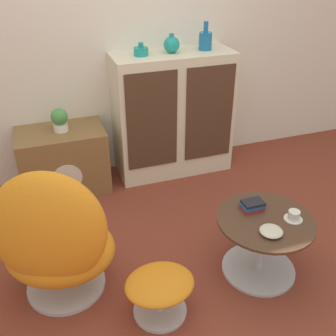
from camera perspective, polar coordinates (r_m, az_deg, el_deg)
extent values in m
plane|color=brown|center=(2.69, 2.97, -14.88)|extent=(12.00, 12.00, 0.00)
cube|color=silver|center=(3.44, -6.75, 20.01)|extent=(6.40, 0.06, 2.60)
cube|color=beige|center=(3.54, 0.71, 7.76)|extent=(1.03, 0.41, 1.10)
cube|color=#472D1E|center=(3.26, -2.31, 6.70)|extent=(0.43, 0.01, 0.83)
cube|color=#472D1E|center=(3.43, 6.03, 7.81)|extent=(0.43, 0.01, 0.83)
cube|color=brown|center=(3.46, -14.89, 1.09)|extent=(0.72, 0.45, 0.55)
cylinder|color=beige|center=(3.28, -14.36, -1.43)|extent=(0.24, 0.01, 0.24)
cylinder|color=#B7B7BC|center=(2.68, -14.47, -15.99)|extent=(0.49, 0.49, 0.02)
cylinder|color=#B7B7BC|center=(2.63, -14.68, -14.88)|extent=(0.06, 0.06, 0.12)
ellipsoid|color=orange|center=(2.48, -15.34, -11.35)|extent=(0.81, 0.76, 0.31)
ellipsoid|color=orange|center=(2.24, -17.09, -8.41)|extent=(0.76, 0.62, 0.70)
cylinder|color=#B7B7BC|center=(2.47, -1.16, -19.92)|extent=(0.32, 0.32, 0.02)
cylinder|color=#B7B7BC|center=(2.40, -1.19, -18.53)|extent=(0.04, 0.04, 0.16)
ellipsoid|color=orange|center=(2.31, -1.22, -16.47)|extent=(0.40, 0.34, 0.09)
cylinder|color=#B7B7BC|center=(2.77, 12.94, -14.01)|extent=(0.48, 0.48, 0.02)
cylinder|color=#B7B7BC|center=(2.63, 13.45, -10.85)|extent=(0.04, 0.04, 0.39)
cylinder|color=#472D1E|center=(2.51, 14.00, -7.37)|extent=(0.60, 0.60, 0.02)
cylinder|color=teal|center=(3.28, -3.94, 16.52)|extent=(0.12, 0.12, 0.06)
cylinder|color=teal|center=(3.26, -3.97, 17.39)|extent=(0.04, 0.04, 0.04)
ellipsoid|color=teal|center=(3.34, 0.53, 17.47)|extent=(0.13, 0.13, 0.13)
cylinder|color=teal|center=(3.33, 0.53, 18.72)|extent=(0.04, 0.04, 0.03)
cylinder|color=#196699|center=(3.45, 5.44, 17.85)|extent=(0.11, 0.11, 0.14)
cylinder|color=#196699|center=(3.43, 5.53, 19.71)|extent=(0.04, 0.04, 0.09)
cylinder|color=silver|center=(3.33, -15.29, 5.76)|extent=(0.12, 0.12, 0.07)
sphere|color=#478E47|center=(3.29, -15.51, 7.20)|extent=(0.14, 0.14, 0.14)
cylinder|color=silver|center=(2.54, 17.69, -7.05)|extent=(0.11, 0.11, 0.01)
cylinder|color=silver|center=(2.53, 17.79, -6.56)|extent=(0.07, 0.07, 0.06)
cube|color=red|center=(2.56, 12.07, -5.67)|extent=(0.14, 0.10, 0.02)
cube|color=#1E478C|center=(2.55, 12.09, -5.37)|extent=(0.14, 0.10, 0.02)
cube|color=black|center=(2.54, 12.24, -4.94)|extent=(0.13, 0.09, 0.02)
ellipsoid|color=beige|center=(2.39, 14.74, -8.85)|extent=(0.14, 0.14, 0.04)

